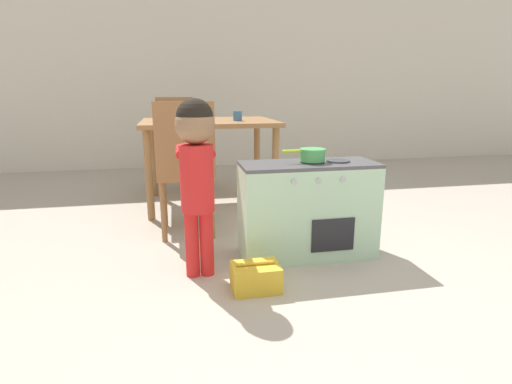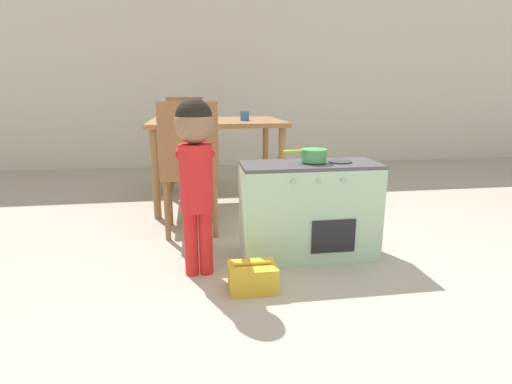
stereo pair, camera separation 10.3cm
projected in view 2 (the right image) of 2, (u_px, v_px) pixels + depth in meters
ground_plane at (345, 338)px, 1.60m from camera, size 16.00×16.00×0.00m
wall_back at (237, 64)px, 5.07m from camera, size 10.00×0.06×2.60m
play_kitchen at (309, 211)px, 2.34m from camera, size 0.79×0.33×0.57m
toy_pot at (314, 154)px, 2.26m from camera, size 0.25×0.15×0.07m
child_figure at (195, 159)px, 2.02m from camera, size 0.20×0.37×0.93m
toy_basket at (253, 277)px, 1.98m from camera, size 0.24×0.17×0.15m
dining_table at (216, 131)px, 3.38m from camera, size 1.10×0.86×0.73m
dining_chair_near at (190, 167)px, 2.65m from camera, size 0.37×0.37×0.90m
dining_chair_far at (186, 140)px, 4.10m from camera, size 0.37×0.37×0.90m
cup_on_table at (245, 116)px, 3.27m from camera, size 0.07×0.07×0.08m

